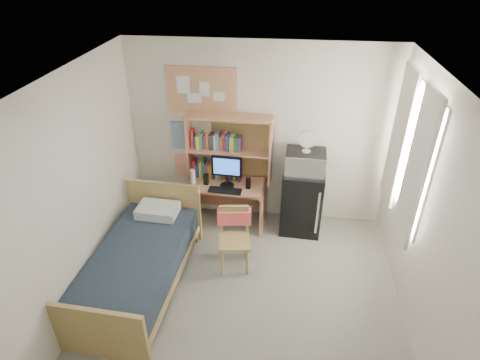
# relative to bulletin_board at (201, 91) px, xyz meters

# --- Properties ---
(floor) EXTENTS (3.60, 4.20, 0.02)m
(floor) POSITION_rel_bulletin_board_xyz_m (0.78, -2.08, -1.93)
(floor) COLOR gray
(floor) RESTS_ON ground
(ceiling) EXTENTS (3.60, 4.20, 0.02)m
(ceiling) POSITION_rel_bulletin_board_xyz_m (0.78, -2.08, 0.68)
(ceiling) COLOR white
(ceiling) RESTS_ON wall_back
(wall_back) EXTENTS (3.60, 0.04, 2.60)m
(wall_back) POSITION_rel_bulletin_board_xyz_m (0.78, 0.02, -0.62)
(wall_back) COLOR white
(wall_back) RESTS_ON floor
(wall_left) EXTENTS (0.04, 4.20, 2.60)m
(wall_left) POSITION_rel_bulletin_board_xyz_m (-1.02, -2.08, -0.62)
(wall_left) COLOR white
(wall_left) RESTS_ON floor
(wall_right) EXTENTS (0.04, 4.20, 2.60)m
(wall_right) POSITION_rel_bulletin_board_xyz_m (2.58, -2.08, -0.62)
(wall_right) COLOR white
(wall_right) RESTS_ON floor
(window_unit) EXTENTS (0.10, 1.40, 1.70)m
(window_unit) POSITION_rel_bulletin_board_xyz_m (2.53, -0.88, -0.32)
(window_unit) COLOR white
(window_unit) RESTS_ON wall_right
(curtain_left) EXTENTS (0.04, 0.55, 1.70)m
(curtain_left) POSITION_rel_bulletin_board_xyz_m (2.50, -1.28, -0.32)
(curtain_left) COLOR white
(curtain_left) RESTS_ON wall_right
(curtain_right) EXTENTS (0.04, 0.55, 1.70)m
(curtain_right) POSITION_rel_bulletin_board_xyz_m (2.50, -0.48, -0.32)
(curtain_right) COLOR white
(curtain_right) RESTS_ON wall_right
(bulletin_board) EXTENTS (0.94, 0.03, 0.64)m
(bulletin_board) POSITION_rel_bulletin_board_xyz_m (0.00, 0.00, 0.00)
(bulletin_board) COLOR tan
(bulletin_board) RESTS_ON wall_back
(poster_wave) EXTENTS (0.30, 0.01, 0.42)m
(poster_wave) POSITION_rel_bulletin_board_xyz_m (-0.32, 0.01, -0.67)
(poster_wave) COLOR #26609B
(poster_wave) RESTS_ON wall_back
(poster_japan) EXTENTS (0.28, 0.01, 0.36)m
(poster_japan) POSITION_rel_bulletin_board_xyz_m (-0.32, 0.01, -1.14)
(poster_japan) COLOR #DE4727
(poster_japan) RESTS_ON wall_back
(desk) EXTENTS (1.10, 0.59, 0.67)m
(desk) POSITION_rel_bulletin_board_xyz_m (0.38, -0.28, -1.59)
(desk) COLOR tan
(desk) RESTS_ON floor
(desk_chair) EXTENTS (0.47, 0.47, 0.83)m
(desk_chair) POSITION_rel_bulletin_board_xyz_m (0.59, -1.21, -1.51)
(desk_chair) COLOR tan
(desk_chair) RESTS_ON floor
(mini_fridge) EXTENTS (0.59, 0.59, 0.95)m
(mini_fridge) POSITION_rel_bulletin_board_xyz_m (1.43, -0.28, -1.45)
(mini_fridge) COLOR black
(mini_fridge) RESTS_ON floor
(bed) EXTENTS (1.08, 2.00, 0.54)m
(bed) POSITION_rel_bulletin_board_xyz_m (-0.50, -1.69, -1.65)
(bed) COLOR #1C2632
(bed) RESTS_ON floor
(hutch) EXTENTS (1.20, 0.37, 0.97)m
(hutch) POSITION_rel_bulletin_board_xyz_m (0.39, -0.13, -0.77)
(hutch) COLOR tan
(hutch) RESTS_ON desk
(monitor) EXTENTS (0.42, 0.06, 0.44)m
(monitor) POSITION_rel_bulletin_board_xyz_m (0.37, -0.34, -1.03)
(monitor) COLOR black
(monitor) RESTS_ON desk
(keyboard) EXTENTS (0.47, 0.17, 0.02)m
(keyboard) POSITION_rel_bulletin_board_xyz_m (0.37, -0.48, -1.24)
(keyboard) COLOR black
(keyboard) RESTS_ON desk
(speaker_left) EXTENTS (0.07, 0.07, 0.16)m
(speaker_left) POSITION_rel_bulletin_board_xyz_m (0.08, -0.33, -1.17)
(speaker_left) COLOR black
(speaker_left) RESTS_ON desk
(speaker_right) EXTENTS (0.07, 0.07, 0.15)m
(speaker_right) POSITION_rel_bulletin_board_xyz_m (0.67, -0.36, -1.17)
(speaker_right) COLOR black
(speaker_right) RESTS_ON desk
(water_bottle) EXTENTS (0.07, 0.07, 0.24)m
(water_bottle) POSITION_rel_bulletin_board_xyz_m (-0.11, -0.36, -1.13)
(water_bottle) COLOR white
(water_bottle) RESTS_ON desk
(hoodie) EXTENTS (0.44, 0.19, 0.20)m
(hoodie) POSITION_rel_bulletin_board_xyz_m (0.56, -1.01, -1.28)
(hoodie) COLOR #FF6161
(hoodie) RESTS_ON desk_chair
(microwave) EXTENTS (0.54, 0.42, 0.30)m
(microwave) POSITION_rel_bulletin_board_xyz_m (1.43, -0.30, -0.82)
(microwave) COLOR silver
(microwave) RESTS_ON mini_fridge
(desk_fan) EXTENTS (0.23, 0.23, 0.28)m
(desk_fan) POSITION_rel_bulletin_board_xyz_m (1.43, -0.30, -0.53)
(desk_fan) COLOR white
(desk_fan) RESTS_ON microwave
(pillow) EXTENTS (0.54, 0.39, 0.12)m
(pillow) POSITION_rel_bulletin_board_xyz_m (-0.46, -0.94, -1.32)
(pillow) COLOR white
(pillow) RESTS_ON bed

